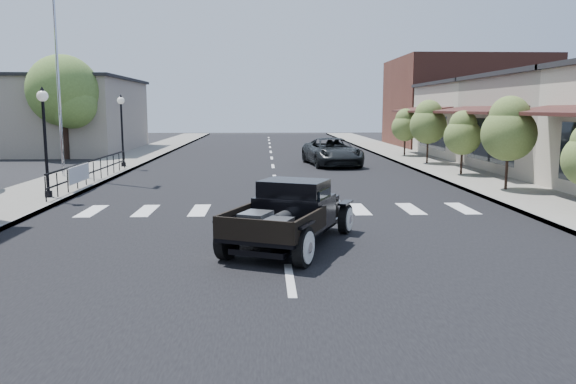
{
  "coord_description": "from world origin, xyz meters",
  "views": [
    {
      "loc": [
        -0.44,
        -12.66,
        3.04
      ],
      "look_at": [
        0.14,
        1.08,
        1.0
      ],
      "focal_mm": 35.0,
      "sensor_mm": 36.0,
      "label": 1
    }
  ],
  "objects": [
    {
      "name": "lamp_post_c",
      "position": [
        -7.6,
        16.0,
        1.95
      ],
      "size": [
        0.36,
        0.36,
        3.6
      ],
      "primitive_type": null,
      "color": "black",
      "rests_on": "sidewalk_left"
    },
    {
      "name": "lamp_post_b",
      "position": [
        -7.6,
        6.0,
        1.95
      ],
      "size": [
        0.36,
        0.36,
        3.6
      ],
      "primitive_type": null,
      "color": "black",
      "rests_on": "sidewalk_left"
    },
    {
      "name": "storefront_far",
      "position": [
        15.0,
        22.0,
        2.25
      ],
      "size": [
        10.0,
        9.0,
        4.5
      ],
      "primitive_type": "cube",
      "color": "#B3AC97",
      "rests_on": "ground"
    },
    {
      "name": "small_tree_e",
      "position": [
        8.3,
        22.02,
        1.55
      ],
      "size": [
        1.68,
        1.68,
        2.8
      ],
      "primitive_type": null,
      "color": "#576C31",
      "rests_on": "sidewalk_right"
    },
    {
      "name": "flagpole",
      "position": [
        -9.2,
        12.0,
        6.44
      ],
      "size": [
        0.12,
        0.12,
        12.59
      ],
      "primitive_type": "cylinder",
      "color": "silver",
      "rests_on": "sidewalk_left"
    },
    {
      "name": "small_tree_c",
      "position": [
        8.3,
        11.81,
        1.51
      ],
      "size": [
        1.63,
        1.63,
        2.72
      ],
      "primitive_type": null,
      "color": "#576C31",
      "rests_on": "sidewalk_right"
    },
    {
      "name": "second_car",
      "position": [
        3.19,
        17.34,
        0.74
      ],
      "size": [
        3.09,
        5.57,
        1.48
      ],
      "primitive_type": "imported",
      "rotation": [
        0.0,
        0.0,
        0.12
      ],
      "color": "black",
      "rests_on": "ground"
    },
    {
      "name": "sidewalk_left",
      "position": [
        -8.5,
        15.0,
        0.07
      ],
      "size": [
        3.0,
        80.0,
        0.15
      ],
      "primitive_type": "cube",
      "color": "gray",
      "rests_on": "ground"
    },
    {
      "name": "ground",
      "position": [
        0.0,
        0.0,
        0.0
      ],
      "size": [
        120.0,
        120.0,
        0.0
      ],
      "primitive_type": "plane",
      "color": "black",
      "rests_on": "ground"
    },
    {
      "name": "low_building_left",
      "position": [
        -15.0,
        28.0,
        2.5
      ],
      "size": [
        10.0,
        12.0,
        5.0
      ],
      "primitive_type": "cube",
      "color": "#A39788",
      "rests_on": "ground"
    },
    {
      "name": "banner",
      "position": [
        -7.22,
        8.0,
        0.45
      ],
      "size": [
        0.04,
        2.2,
        0.6
      ],
      "primitive_type": null,
      "color": "silver",
      "rests_on": "sidewalk_left"
    },
    {
      "name": "big_tree_far",
      "position": [
        -12.5,
        22.0,
        3.13
      ],
      "size": [
        4.26,
        4.26,
        6.26
      ],
      "primitive_type": null,
      "color": "#507030",
      "rests_on": "ground"
    },
    {
      "name": "small_tree_d",
      "position": [
        8.3,
        17.09,
        1.77
      ],
      "size": [
        1.95,
        1.95,
        3.24
      ],
      "primitive_type": null,
      "color": "#576C31",
      "rests_on": "sidewalk_right"
    },
    {
      "name": "railing",
      "position": [
        -7.3,
        10.0,
        0.65
      ],
      "size": [
        0.08,
        10.0,
        1.0
      ],
      "primitive_type": null,
      "color": "black",
      "rests_on": "sidewalk_left"
    },
    {
      "name": "far_building_right",
      "position": [
        15.5,
        32.0,
        3.5
      ],
      "size": [
        11.0,
        10.0,
        7.0
      ],
      "primitive_type": "cube",
      "color": "brown",
      "rests_on": "ground"
    },
    {
      "name": "road",
      "position": [
        0.0,
        15.0,
        0.01
      ],
      "size": [
        14.0,
        80.0,
        0.02
      ],
      "primitive_type": "cube",
      "color": "black",
      "rests_on": "ground"
    },
    {
      "name": "hotrod_pickup",
      "position": [
        0.13,
        -0.46,
        0.75
      ],
      "size": [
        3.58,
        4.79,
        1.51
      ],
      "primitive_type": null,
      "rotation": [
        0.0,
        0.0,
        -0.41
      ],
      "color": "black",
      "rests_on": "ground"
    },
    {
      "name": "sidewalk_right",
      "position": [
        8.5,
        15.0,
        0.07
      ],
      "size": [
        3.0,
        80.0,
        0.15
      ],
      "primitive_type": "cube",
      "color": "gray",
      "rests_on": "ground"
    },
    {
      "name": "road_markings",
      "position": [
        0.0,
        10.0,
        0.0
      ],
      "size": [
        12.0,
        60.0,
        0.06
      ],
      "primitive_type": null,
      "color": "silver",
      "rests_on": "ground"
    },
    {
      "name": "small_tree_b",
      "position": [
        8.3,
        7.14,
        1.76
      ],
      "size": [
        1.94,
        1.94,
        3.23
      ],
      "primitive_type": null,
      "color": "#576C31",
      "rests_on": "sidewalk_right"
    }
  ]
}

